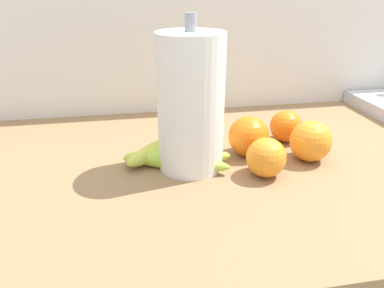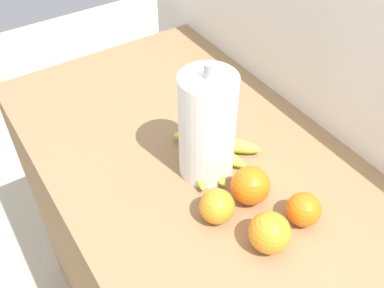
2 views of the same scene
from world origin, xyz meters
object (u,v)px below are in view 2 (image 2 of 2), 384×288
at_px(orange_right, 217,206).
at_px(paper_towel_roll, 207,127).
at_px(orange_back_left, 250,185).
at_px(orange_center, 270,233).
at_px(banana_bunch, 207,150).
at_px(orange_front, 304,210).

height_order(orange_right, paper_towel_roll, paper_towel_roll).
distance_m(orange_back_left, orange_center, 0.12).
height_order(orange_center, paper_towel_roll, paper_towel_roll).
relative_size(orange_right, paper_towel_roll, 0.26).
bearing_deg(banana_bunch, paper_towel_roll, -39.09).
height_order(banana_bunch, orange_front, orange_front).
distance_m(orange_front, orange_back_left, 0.12).
height_order(banana_bunch, orange_back_left, orange_back_left).
bearing_deg(orange_right, orange_back_left, 92.41).
bearing_deg(orange_center, paper_towel_roll, 176.06).
distance_m(banana_bunch, orange_right, 0.18).
bearing_deg(orange_right, orange_center, 22.36).
bearing_deg(orange_front, orange_center, -84.98).
relative_size(orange_back_left, orange_center, 1.01).
bearing_deg(orange_front, banana_bunch, -168.45).
relative_size(banana_bunch, orange_center, 2.63).
bearing_deg(orange_back_left, orange_front, 27.07).
relative_size(orange_front, paper_towel_roll, 0.25).
bearing_deg(orange_center, orange_right, -157.64).
bearing_deg(paper_towel_roll, orange_back_left, 12.33).
bearing_deg(orange_back_left, orange_center, -21.11).
relative_size(orange_back_left, paper_towel_roll, 0.29).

